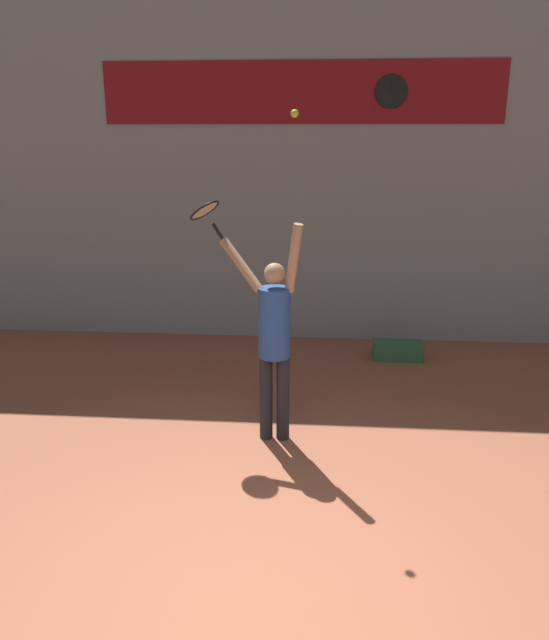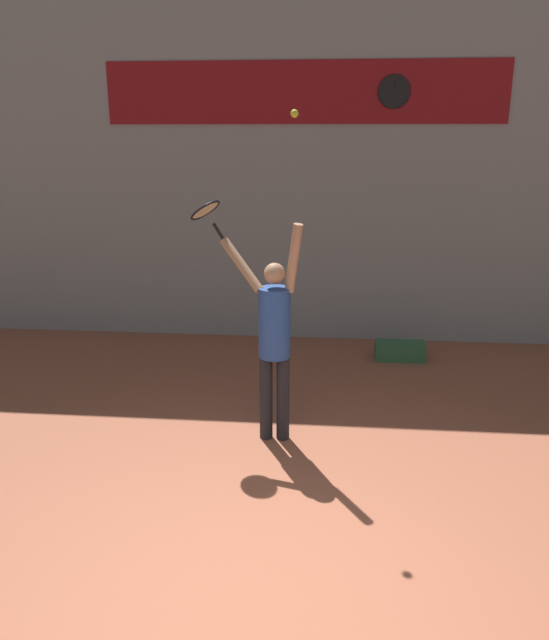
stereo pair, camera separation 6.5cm
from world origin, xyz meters
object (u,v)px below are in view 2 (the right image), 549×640
at_px(tennis_racket, 206,212).
at_px(equipment_bag, 400,351).
at_px(tennis_ball, 294,114).
at_px(tennis_player, 274,334).
at_px(scoreboard_clock, 394,92).

bearing_deg(tennis_racket, equipment_bag, 42.71).
bearing_deg(tennis_ball, tennis_racket, 150.64).
bearing_deg(equipment_bag, tennis_player, -121.68).
bearing_deg(tennis_player, equipment_bag, 58.32).
bearing_deg(tennis_racket, scoreboard_clock, 54.64).
bearing_deg(tennis_player, scoreboard_clock, 67.96).
height_order(scoreboard_clock, tennis_ball, scoreboard_clock).
relative_size(scoreboard_clock, tennis_racket, 1.05).
xyz_separation_m(tennis_player, equipment_bag, (1.50, 2.43, -0.99)).
distance_m(scoreboard_clock, tennis_player, 4.23).
relative_size(tennis_player, tennis_ball, 31.73).
bearing_deg(equipment_bag, scoreboard_clock, 103.25).
xyz_separation_m(tennis_player, tennis_racket, (-0.71, 0.39, 1.12)).
height_order(scoreboard_clock, tennis_player, scoreboard_clock).
xyz_separation_m(tennis_racket, equipment_bag, (2.20, 2.04, -2.11)).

